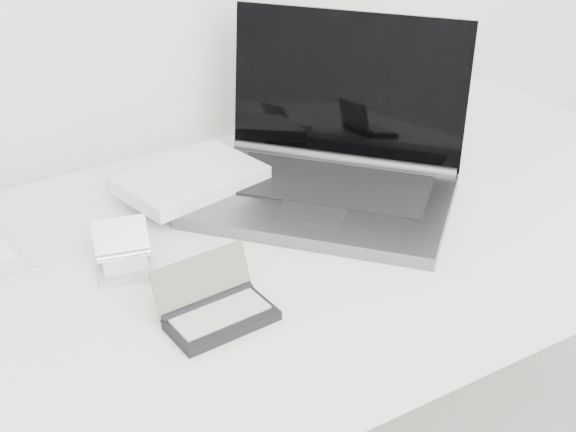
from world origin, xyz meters
TOP-DOWN VIEW (x-y plane):
  - desk at (0.00, 1.55)m, footprint 1.60×0.80m
  - laptop_large at (0.09, 1.66)m, footprint 0.60×0.55m
  - pda_silver at (-0.27, 1.59)m, footprint 0.10×0.12m
  - palmtop_charcoal at (-0.21, 1.41)m, footprint 0.15×0.11m

SIDE VIEW (x-z plane):
  - desk at x=0.00m, z-range 0.32..1.05m
  - pda_silver at x=-0.27m, z-range 0.71..0.77m
  - palmtop_charcoal at x=-0.21m, z-range 0.71..0.79m
  - laptop_large at x=0.09m, z-range 0.63..0.92m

